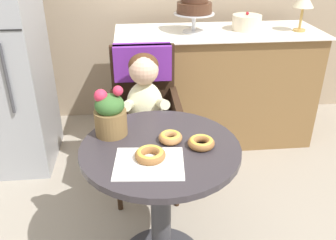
{
  "coord_description": "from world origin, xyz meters",
  "views": [
    {
      "loc": [
        -0.1,
        -1.37,
        1.57
      ],
      "look_at": [
        0.05,
        0.15,
        0.77
      ],
      "focal_mm": 38.72,
      "sensor_mm": 36.0,
      "label": 1
    }
  ],
  "objects_px": {
    "wicker_chair": "(144,98)",
    "donut_side": "(150,154)",
    "cafe_table": "(161,184)",
    "tiered_cake_stand": "(194,5)",
    "donut_mid": "(170,137)",
    "flower_vase": "(110,114)",
    "round_layer_cake": "(247,22)",
    "table_lamp": "(304,1)",
    "seated_child": "(145,103)",
    "donut_front": "(201,142)"
  },
  "relations": [
    {
      "from": "donut_mid",
      "to": "round_layer_cake",
      "type": "height_order",
      "value": "round_layer_cake"
    },
    {
      "from": "wicker_chair",
      "to": "round_layer_cake",
      "type": "bearing_deg",
      "value": 42.86
    },
    {
      "from": "tiered_cake_stand",
      "to": "table_lamp",
      "type": "height_order",
      "value": "tiered_cake_stand"
    },
    {
      "from": "donut_mid",
      "to": "round_layer_cake",
      "type": "bearing_deg",
      "value": 60.95
    },
    {
      "from": "seated_child",
      "to": "tiered_cake_stand",
      "type": "distance_m",
      "value": 0.94
    },
    {
      "from": "donut_front",
      "to": "donut_side",
      "type": "xyz_separation_m",
      "value": [
        -0.23,
        -0.08,
        0.0
      ]
    },
    {
      "from": "cafe_table",
      "to": "tiered_cake_stand",
      "type": "bearing_deg",
      "value": 74.69
    },
    {
      "from": "flower_vase",
      "to": "round_layer_cake",
      "type": "relative_size",
      "value": 1.1
    },
    {
      "from": "flower_vase",
      "to": "table_lamp",
      "type": "bearing_deg",
      "value": 39.02
    },
    {
      "from": "cafe_table",
      "to": "flower_vase",
      "type": "xyz_separation_m",
      "value": [
        -0.22,
        0.13,
        0.32
      ]
    },
    {
      "from": "donut_mid",
      "to": "seated_child",
      "type": "bearing_deg",
      "value": 100.48
    },
    {
      "from": "cafe_table",
      "to": "table_lamp",
      "type": "height_order",
      "value": "table_lamp"
    },
    {
      "from": "donut_front",
      "to": "tiered_cake_stand",
      "type": "xyz_separation_m",
      "value": [
        0.18,
        1.32,
        0.35
      ]
    },
    {
      "from": "seated_child",
      "to": "table_lamp",
      "type": "relative_size",
      "value": 2.55
    },
    {
      "from": "wicker_chair",
      "to": "flower_vase",
      "type": "xyz_separation_m",
      "value": [
        -0.17,
        -0.58,
        0.19
      ]
    },
    {
      "from": "donut_side",
      "to": "table_lamp",
      "type": "distance_m",
      "value": 1.84
    },
    {
      "from": "donut_front",
      "to": "wicker_chair",
      "type": "bearing_deg",
      "value": 107.22
    },
    {
      "from": "donut_mid",
      "to": "tiered_cake_stand",
      "type": "distance_m",
      "value": 1.35
    },
    {
      "from": "cafe_table",
      "to": "table_lamp",
      "type": "distance_m",
      "value": 1.8
    },
    {
      "from": "round_layer_cake",
      "to": "wicker_chair",
      "type": "bearing_deg",
      "value": -142.75
    },
    {
      "from": "cafe_table",
      "to": "round_layer_cake",
      "type": "relative_size",
      "value": 3.28
    },
    {
      "from": "seated_child",
      "to": "tiered_cake_stand",
      "type": "height_order",
      "value": "tiered_cake_stand"
    },
    {
      "from": "seated_child",
      "to": "donut_front",
      "type": "xyz_separation_m",
      "value": [
        0.23,
        -0.57,
        0.06
      ]
    },
    {
      "from": "flower_vase",
      "to": "round_layer_cake",
      "type": "bearing_deg",
      "value": 50.45
    },
    {
      "from": "seated_child",
      "to": "table_lamp",
      "type": "bearing_deg",
      "value": 29.99
    },
    {
      "from": "seated_child",
      "to": "tiered_cake_stand",
      "type": "relative_size",
      "value": 2.25
    },
    {
      "from": "tiered_cake_stand",
      "to": "wicker_chair",
      "type": "bearing_deg",
      "value": -124.17
    },
    {
      "from": "donut_side",
      "to": "flower_vase",
      "type": "bearing_deg",
      "value": 126.31
    },
    {
      "from": "cafe_table",
      "to": "donut_side",
      "type": "xyz_separation_m",
      "value": [
        -0.05,
        -0.1,
        0.23
      ]
    },
    {
      "from": "cafe_table",
      "to": "donut_side",
      "type": "distance_m",
      "value": 0.26
    },
    {
      "from": "donut_front",
      "to": "flower_vase",
      "type": "relative_size",
      "value": 0.5
    },
    {
      "from": "donut_mid",
      "to": "table_lamp",
      "type": "height_order",
      "value": "table_lamp"
    },
    {
      "from": "donut_side",
      "to": "table_lamp",
      "type": "xyz_separation_m",
      "value": [
        1.2,
        1.34,
        0.37
      ]
    },
    {
      "from": "wicker_chair",
      "to": "donut_side",
      "type": "distance_m",
      "value": 0.81
    },
    {
      "from": "donut_front",
      "to": "donut_side",
      "type": "relative_size",
      "value": 0.92
    },
    {
      "from": "donut_front",
      "to": "table_lamp",
      "type": "relative_size",
      "value": 0.42
    },
    {
      "from": "seated_child",
      "to": "round_layer_cake",
      "type": "xyz_separation_m",
      "value": [
        0.81,
        0.77,
        0.28
      ]
    },
    {
      "from": "wicker_chair",
      "to": "cafe_table",
      "type": "bearing_deg",
      "value": -80.7
    },
    {
      "from": "cafe_table",
      "to": "round_layer_cake",
      "type": "xyz_separation_m",
      "value": [
        0.77,
        1.33,
        0.45
      ]
    },
    {
      "from": "cafe_table",
      "to": "wicker_chair",
      "type": "xyz_separation_m",
      "value": [
        -0.05,
        0.71,
        0.13
      ]
    },
    {
      "from": "round_layer_cake",
      "to": "table_lamp",
      "type": "xyz_separation_m",
      "value": [
        0.39,
        -0.08,
        0.16
      ]
    },
    {
      "from": "donut_mid",
      "to": "donut_front",
      "type": "bearing_deg",
      "value": -24.18
    },
    {
      "from": "wicker_chair",
      "to": "seated_child",
      "type": "relative_size",
      "value": 1.31
    },
    {
      "from": "donut_front",
      "to": "table_lamp",
      "type": "height_order",
      "value": "table_lamp"
    },
    {
      "from": "cafe_table",
      "to": "donut_front",
      "type": "relative_size",
      "value": 6.01
    },
    {
      "from": "donut_front",
      "to": "flower_vase",
      "type": "xyz_separation_m",
      "value": [
        -0.4,
        0.15,
        0.08
      ]
    },
    {
      "from": "donut_front",
      "to": "donut_mid",
      "type": "height_order",
      "value": "donut_mid"
    },
    {
      "from": "flower_vase",
      "to": "donut_side",
      "type": "bearing_deg",
      "value": -53.69
    },
    {
      "from": "donut_mid",
      "to": "flower_vase",
      "type": "bearing_deg",
      "value": 160.41
    },
    {
      "from": "flower_vase",
      "to": "cafe_table",
      "type": "bearing_deg",
      "value": -31.23
    }
  ]
}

